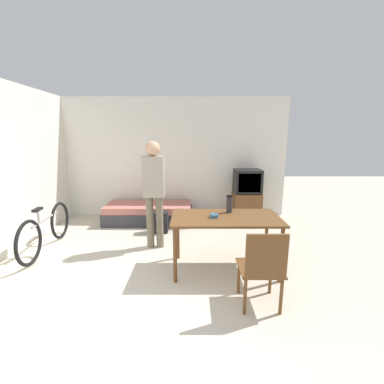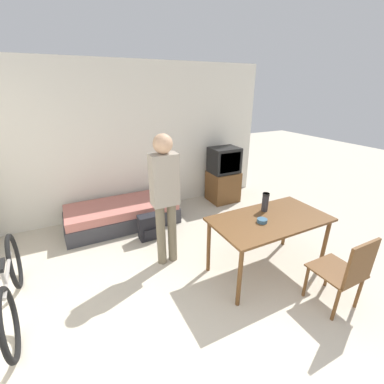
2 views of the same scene
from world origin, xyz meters
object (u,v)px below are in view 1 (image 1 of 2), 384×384
at_px(daybed, 149,213).
at_px(bicycle, 46,230).
at_px(dining_table, 225,223).
at_px(backpack, 159,222).
at_px(thermos_flask, 229,203).
at_px(mate_bowl, 214,216).
at_px(person_standing, 154,186).
at_px(wooden_chair, 262,266).
at_px(tv, 247,196).

distance_m(daybed, bicycle, 2.04).
bearing_deg(dining_table, backpack, 127.86).
relative_size(bicycle, thermos_flask, 6.89).
xyz_separation_m(dining_table, mate_bowl, (-0.16, -0.03, 0.11)).
relative_size(daybed, backpack, 4.58).
xyz_separation_m(dining_table, thermos_flask, (0.07, 0.19, 0.22)).
distance_m(daybed, person_standing, 1.60).
relative_size(wooden_chair, backpack, 2.21).
relative_size(thermos_flask, backpack, 0.60).
relative_size(bicycle, backpack, 4.13).
bearing_deg(bicycle, person_standing, 3.60).
bearing_deg(thermos_flask, mate_bowl, -136.07).
relative_size(wooden_chair, person_standing, 0.51).
height_order(bicycle, thermos_flask, thermos_flask).
xyz_separation_m(bicycle, person_standing, (1.77, 0.11, 0.70)).
height_order(mate_bowl, backpack, mate_bowl).
bearing_deg(wooden_chair, thermos_flask, 101.35).
xyz_separation_m(daybed, thermos_flask, (1.47, -1.88, 0.71)).
bearing_deg(tv, thermos_flask, -108.87).
distance_m(person_standing, mate_bowl, 1.24).
bearing_deg(bicycle, mate_bowl, -14.20).
relative_size(wooden_chair, mate_bowl, 7.52).
distance_m(tv, wooden_chair, 3.07).
distance_m(thermos_flask, mate_bowl, 0.35).
height_order(daybed, tv, tv).
relative_size(bicycle, person_standing, 0.96).
bearing_deg(mate_bowl, wooden_chair, -61.64).
xyz_separation_m(thermos_flask, backpack, (-1.18, 1.23, -0.71)).
height_order(daybed, thermos_flask, thermos_flask).
distance_m(daybed, dining_table, 2.55).
relative_size(tv, backpack, 2.78).
relative_size(daybed, thermos_flask, 7.65).
xyz_separation_m(mate_bowl, backpack, (-0.95, 1.46, -0.60)).
bearing_deg(thermos_flask, person_standing, 153.88).
xyz_separation_m(person_standing, mate_bowl, (0.92, -0.79, -0.25)).
distance_m(dining_table, mate_bowl, 0.20).
bearing_deg(bicycle, dining_table, -12.79).
height_order(tv, mate_bowl, tv).
height_order(wooden_chair, thermos_flask, thermos_flask).
bearing_deg(backpack, mate_bowl, -57.01).
height_order(daybed, dining_table, dining_table).
distance_m(tv, bicycle, 3.92).
bearing_deg(person_standing, backpack, 92.56).
relative_size(dining_table, person_standing, 0.82).
distance_m(daybed, tv, 2.18).
bearing_deg(bicycle, daybed, 44.48).
xyz_separation_m(daybed, backpack, (0.29, -0.65, 0.00)).
bearing_deg(person_standing, bicycle, -176.40).
bearing_deg(wooden_chair, tv, 81.28).
height_order(dining_table, backpack, dining_table).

